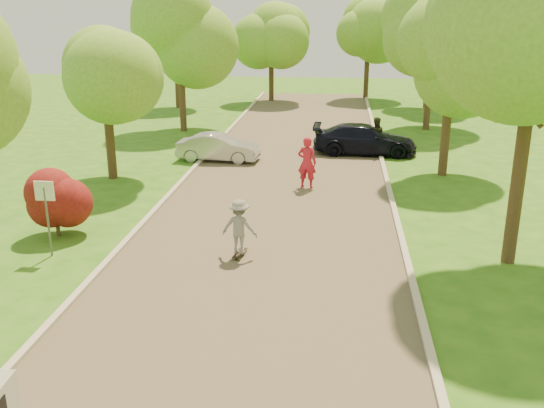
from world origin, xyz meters
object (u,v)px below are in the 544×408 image
at_px(street_sign, 46,203).
at_px(skateboarder, 239,227).
at_px(dark_sedan, 365,139).
at_px(longboard, 240,253).
at_px(person_olive, 376,136).
at_px(silver_sedan, 218,147).
at_px(person_striped, 307,163).

xyz_separation_m(street_sign, skateboarder, (5.24, 0.56, -0.69)).
xyz_separation_m(dark_sedan, longboard, (-3.86, -12.90, -0.62)).
bearing_deg(dark_sedan, longboard, 164.75).
bearing_deg(street_sign, person_olive, 54.54).
height_order(street_sign, silver_sedan, street_sign).
distance_m(silver_sedan, longboard, 11.18).
height_order(silver_sedan, person_striped, person_striped).
relative_size(longboard, skateboarder, 0.53).
bearing_deg(person_olive, silver_sedan, 14.38).
xyz_separation_m(dark_sedan, person_olive, (0.50, 0.03, 0.18)).
relative_size(skateboarder, person_olive, 0.88).
distance_m(longboard, person_striped, 7.15).
xyz_separation_m(street_sign, person_olive, (9.60, 13.48, -0.69)).
relative_size(silver_sedan, skateboarder, 2.38).
relative_size(person_striped, person_olive, 1.14).
distance_m(silver_sedan, person_olive, 7.41).
height_order(dark_sedan, skateboarder, skateboarder).
xyz_separation_m(dark_sedan, skateboarder, (-3.86, -12.90, 0.18)).
bearing_deg(street_sign, longboard, 6.06).
relative_size(street_sign, dark_sedan, 0.45).
xyz_separation_m(dark_sedan, person_striped, (-2.39, -5.96, 0.29)).
relative_size(street_sign, person_striped, 1.09).
bearing_deg(skateboarder, silver_sedan, -68.07).
xyz_separation_m(skateboarder, person_olive, (4.36, 12.92, -0.00)).
bearing_deg(person_striped, dark_sedan, -100.40).
bearing_deg(longboard, skateboarder, 101.29).
xyz_separation_m(silver_sedan, skateboarder, (2.74, -10.82, 0.27)).
height_order(person_striped, person_olive, person_striped).
height_order(street_sign, longboard, street_sign).
bearing_deg(person_olive, skateboarder, 69.27).
distance_m(dark_sedan, skateboarder, 13.46).
relative_size(longboard, person_striped, 0.41).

